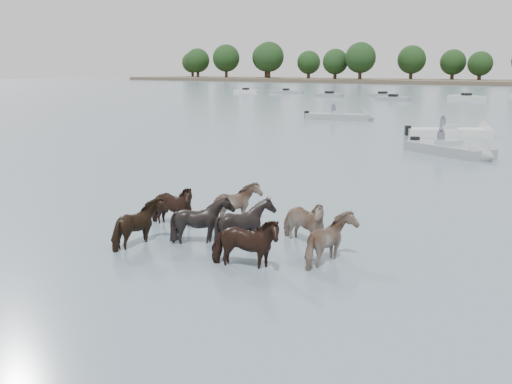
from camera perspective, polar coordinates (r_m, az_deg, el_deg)
The scene contains 7 objects.
ground at distance 11.74m, azimuth -0.05°, elevation -8.58°, with size 400.00×400.00×0.00m, color slate.
shoreline at distance 176.38m, azimuth 9.58°, elevation 10.96°, with size 160.00×30.00×1.00m, color #4C4233.
pony_herd at distance 13.84m, azimuth -2.49°, elevation -3.29°, with size 6.57×4.57×1.37m.
motorboat_a at distance 37.99m, azimuth 19.85°, elevation 5.61°, with size 5.53×4.25×1.92m.
motorboat_b at distance 29.28m, azimuth 19.75°, elevation 3.82°, with size 5.18×3.58×1.92m.
motorboat_f at distance 47.94m, azimuth 9.11°, elevation 7.43°, with size 5.89×3.26×1.92m.
treeline at distance 176.89m, azimuth 9.75°, elevation 13.03°, with size 148.50×22.01×12.59m.
Camera 1 is at (6.31, -8.98, 4.19)m, focal length 39.94 mm.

